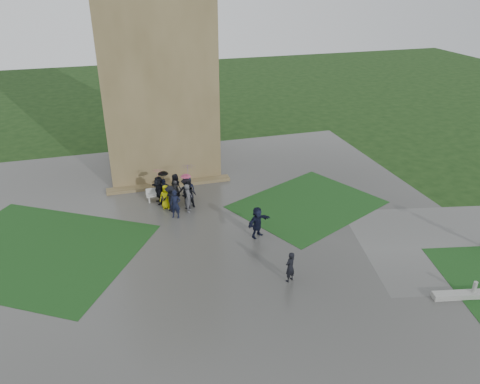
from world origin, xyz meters
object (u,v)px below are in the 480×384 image
object	(u,v)px
bench	(158,194)
pedestrian_near	(290,267)
pedestrian_mid	(257,222)
tower	(153,50)

from	to	relation	value
bench	pedestrian_near	size ratio (longest dim) A/B	0.92
pedestrian_mid	tower	bearing A→B (deg)	77.78
pedestrian_near	bench	bearing A→B (deg)	-92.81
pedestrian_mid	pedestrian_near	size ratio (longest dim) A/B	1.14
bench	pedestrian_mid	distance (m)	8.20
tower	pedestrian_near	bearing A→B (deg)	-76.65
tower	pedestrian_near	xyz separation A→B (m)	(4.17, -17.56, -8.14)
pedestrian_mid	pedestrian_near	distance (m)	4.62
tower	pedestrian_mid	xyz separation A→B (m)	(3.94, -12.94, -8.02)
bench	pedestrian_mid	size ratio (longest dim) A/B	0.81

